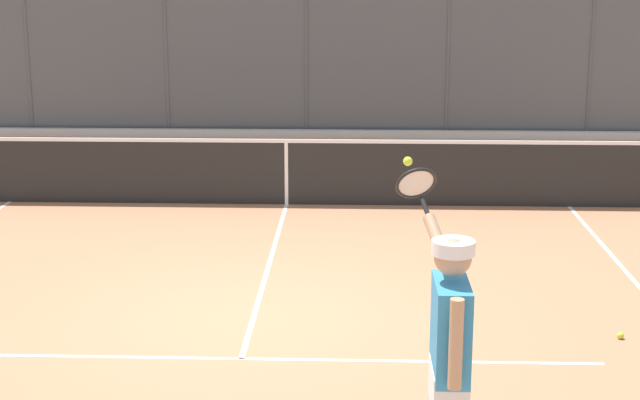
{
  "coord_description": "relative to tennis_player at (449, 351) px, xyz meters",
  "views": [
    {
      "loc": [
        -0.99,
        9.11,
        3.41
      ],
      "look_at": [
        -0.64,
        -0.6,
        1.05
      ],
      "focal_mm": 54.81,
      "sensor_mm": 36.0,
      "label": 1
    }
  ],
  "objects": [
    {
      "name": "tennis_ball_near_net",
      "position": [
        -1.9,
        -2.96,
        -1.04
      ],
      "size": [
        0.07,
        0.07,
        0.07
      ],
      "primitive_type": "sphere",
      "color": "#C1D138",
      "rests_on": "ground"
    },
    {
      "name": "tennis_net",
      "position": [
        1.58,
        -8.09,
        -0.58
      ],
      "size": [
        10.57,
        0.09,
        1.07
      ],
      "color": "#2D2D2D",
      "rests_on": "ground"
    },
    {
      "name": "ground_plane",
      "position": [
        1.58,
        -3.43,
        -1.07
      ],
      "size": [
        60.0,
        60.0,
        0.0
      ],
      "primitive_type": "plane",
      "color": "#B27551"
    },
    {
      "name": "tennis_player",
      "position": [
        0.0,
        0.0,
        0.0
      ],
      "size": [
        0.48,
        1.46,
        2.09
      ],
      "rotation": [
        0.0,
        0.0,
        -1.57
      ],
      "color": "black",
      "rests_on": "ground"
    },
    {
      "name": "court_line_markings",
      "position": [
        1.58,
        -2.09,
        -1.07
      ],
      "size": [
        8.22,
        10.45,
        0.01
      ],
      "color": "white",
      "rests_on": "ground"
    },
    {
      "name": "fence_backdrop",
      "position": [
        1.58,
        -14.53,
        0.35
      ],
      "size": [
        19.9,
        1.37,
        3.17
      ],
      "color": "#474C51",
      "rests_on": "ground"
    }
  ]
}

